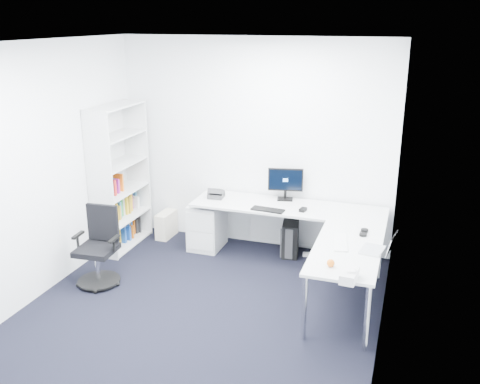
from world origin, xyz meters
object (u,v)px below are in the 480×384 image
(laptop, at_px, (373,241))
(monitor, at_px, (285,184))
(bookshelf, at_px, (119,177))
(l_desk, at_px, (281,242))
(task_chair, at_px, (96,248))

(laptop, bearing_deg, monitor, 142.99)
(bookshelf, height_order, monitor, bookshelf)
(bookshelf, xyz_separation_m, laptop, (3.28, -0.75, -0.14))
(l_desk, bearing_deg, task_chair, -151.38)
(monitor, xyz_separation_m, laptop, (1.20, -1.25, -0.10))
(l_desk, bearing_deg, monitor, 99.68)
(bookshelf, distance_m, task_chair, 1.22)
(l_desk, bearing_deg, bookshelf, 178.68)
(bookshelf, xyz_separation_m, task_chair, (0.29, -1.08, -0.49))
(task_chair, distance_m, laptop, 3.02)
(task_chair, height_order, monitor, monitor)
(l_desk, xyz_separation_m, task_chair, (-1.88, -1.03, 0.10))
(monitor, bearing_deg, l_desk, -91.59)
(task_chair, bearing_deg, l_desk, 24.68)
(l_desk, xyz_separation_m, monitor, (-0.09, 0.55, 0.56))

